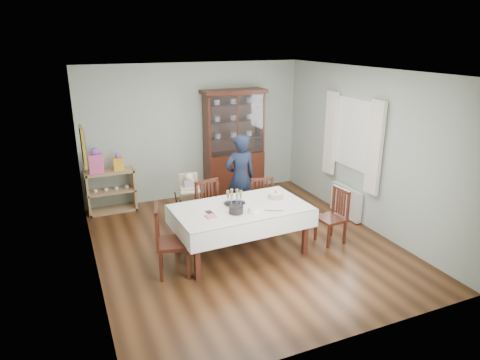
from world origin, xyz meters
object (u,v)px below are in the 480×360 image
chair_far_left (213,223)px  gift_bag_pink (96,162)px  sideboard (111,191)px  dining_table (241,230)px  birthday_cake (276,196)px  chair_end_left (173,254)px  woman (240,178)px  chair_far_right (264,217)px  high_chair (190,206)px  champagne_tray (234,200)px  china_cabinet (234,142)px  gift_bag_orange (118,162)px  chair_end_right (331,227)px

chair_far_left → gift_bag_pink: (-1.56, 1.91, 0.71)m
sideboard → chair_far_left: (1.34, -1.93, -0.11)m
dining_table → chair_far_left: chair_far_left is taller
birthday_cake → gift_bag_pink: bearing=135.5°
chair_end_left → woman: 2.18m
chair_far_left → chair_far_right: size_ratio=1.09×
sideboard → high_chair: high_chair is taller
champagne_tray → birthday_cake: bearing=-3.4°
china_cabinet → chair_far_right: bearing=-97.2°
high_chair → gift_bag_orange: 1.67m
gift_bag_orange → chair_end_right: bearing=-43.2°
chair_far_right → gift_bag_pink: bearing=152.4°
chair_end_left → champagne_tray: 1.23m
gift_bag_pink → champagne_tray: bearing=-53.3°
champagne_tray → gift_bag_pink: bearing=126.7°
dining_table → champagne_tray: 0.46m
high_chair → gift_bag_pink: size_ratio=2.05×
woman → high_chair: (-0.92, 0.07, -0.41)m
birthday_cake → chair_far_right: bearing=85.1°
chair_end_left → gift_bag_pink: (-0.69, 2.66, 0.70)m
dining_table → chair_far_left: bearing=112.8°
gift_bag_pink → china_cabinet: bearing=-0.0°
dining_table → china_cabinet: size_ratio=0.94×
china_cabinet → chair_end_left: 3.44m
birthday_cake → chair_far_left: bearing=151.2°
sideboard → chair_far_right: (2.26, -1.95, -0.13)m
chair_far_left → birthday_cake: size_ratio=3.64×
china_cabinet → chair_far_right: china_cabinet is taller
high_chair → gift_bag_orange: bearing=139.3°
high_chair → gift_bag_pink: gift_bag_pink is taller
chair_end_left → champagne_tray: size_ratio=2.94×
chair_far_right → chair_end_left: bearing=-147.2°
sideboard → chair_far_right: bearing=-40.9°
high_chair → sideboard: bearing=143.6°
chair_end_right → gift_bag_orange: 4.02m
gift_bag_pink → birthday_cake: bearing=-44.5°
china_cabinet → champagne_tray: china_cabinet is taller
dining_table → chair_end_right: chair_end_right is taller
sideboard → champagne_tray: bearing=-57.0°
chair_end_right → woman: bearing=-150.4°
woman → champagne_tray: bearing=62.8°
chair_end_left → gift_bag_orange: (-0.30, 2.66, 0.65)m
high_chair → champagne_tray: 1.27m
chair_end_right → high_chair: (-1.90, 1.50, 0.11)m
chair_far_right → sideboard: bearing=149.6°
china_cabinet → dining_table: bearing=-110.3°
champagne_tray → gift_bag_orange: size_ratio=1.03×
chair_far_left → chair_end_right: (1.73, -0.81, -0.03)m
chair_far_right → high_chair: 1.31m
china_cabinet → chair_end_right: size_ratio=2.45×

